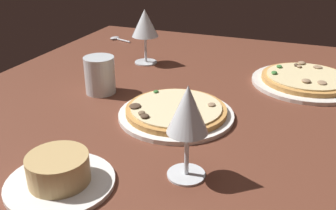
# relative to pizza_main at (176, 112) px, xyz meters

# --- Properties ---
(dining_table) EXTENTS (1.50, 1.10, 0.04)m
(dining_table) POSITION_rel_pizza_main_xyz_m (-0.02, 0.03, -0.03)
(dining_table) COLOR brown
(dining_table) RESTS_ON ground
(pizza_main) EXTENTS (0.26, 0.26, 0.03)m
(pizza_main) POSITION_rel_pizza_main_xyz_m (0.00, 0.00, 0.00)
(pizza_main) COLOR white
(pizza_main) RESTS_ON dining_table
(pizza_side) EXTENTS (0.29, 0.29, 0.03)m
(pizza_side) POSITION_rel_pizza_main_xyz_m (0.32, -0.26, -0.00)
(pizza_side) COLOR silver
(pizza_side) RESTS_ON dining_table
(ramekin_on_saucer) EXTENTS (0.18, 0.18, 0.06)m
(ramekin_on_saucer) POSITION_rel_pizza_main_xyz_m (-0.31, 0.09, 0.01)
(ramekin_on_saucer) COLOR white
(ramekin_on_saucer) RESTS_ON dining_table
(wine_glass_far) EXTENTS (0.08, 0.08, 0.17)m
(wine_glass_far) POSITION_rel_pizza_main_xyz_m (0.32, 0.22, 0.11)
(wine_glass_far) COLOR silver
(wine_glass_far) RESTS_ON dining_table
(wine_glass_near) EXTENTS (0.07, 0.07, 0.17)m
(wine_glass_near) POSITION_rel_pizza_main_xyz_m (-0.21, -0.09, 0.11)
(wine_glass_near) COLOR silver
(wine_glass_near) RESTS_ON dining_table
(water_glass) EXTENTS (0.08, 0.08, 0.09)m
(water_glass) POSITION_rel_pizza_main_xyz_m (0.06, 0.23, 0.03)
(water_glass) COLOR silver
(water_glass) RESTS_ON dining_table
(spoon) EXTENTS (0.05, 0.10, 0.01)m
(spoon) POSITION_rel_pizza_main_xyz_m (0.54, 0.44, -0.01)
(spoon) COLOR silver
(spoon) RESTS_ON dining_table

